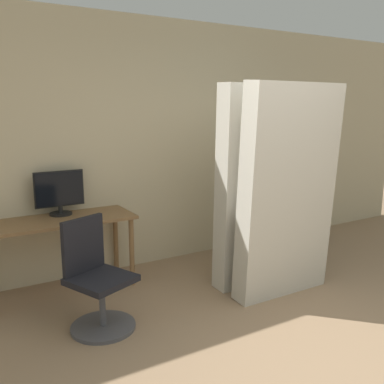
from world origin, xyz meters
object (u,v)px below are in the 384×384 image
object	(u,v)px
bookshelf	(271,179)
mattress_near	(288,192)
office_chair	(97,286)
mattress_far	(263,186)
monitor	(59,192)

from	to	relation	value
bookshelf	mattress_near	bearing A→B (deg)	-125.78
office_chair	mattress_far	bearing A→B (deg)	2.03
mattress_near	mattress_far	xyz separation A→B (m)	(0.00, 0.36, -0.00)
monitor	bookshelf	bearing A→B (deg)	0.48
bookshelf	mattress_near	size ratio (longest dim) A/B	0.82
mattress_near	monitor	bearing A→B (deg)	143.22
monitor	bookshelf	size ratio (longest dim) A/B	0.29
monitor	mattress_near	bearing A→B (deg)	-36.78
monitor	mattress_far	world-z (taller)	mattress_far
mattress_near	mattress_far	bearing A→B (deg)	90.00
mattress_far	monitor	bearing A→B (deg)	151.52
bookshelf	mattress_far	size ratio (longest dim) A/B	0.83
monitor	mattress_far	distance (m)	1.99
mattress_near	mattress_far	world-z (taller)	mattress_near
bookshelf	mattress_near	world-z (taller)	mattress_near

